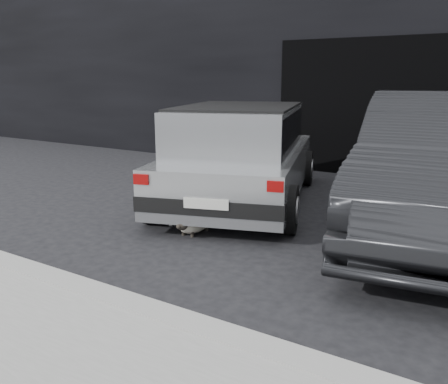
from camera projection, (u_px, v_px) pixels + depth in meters
The scene contains 8 objects.
ground at pixel (218, 219), 6.41m from camera, with size 80.00×80.00×0.00m, color black.
building_facade at pixel (408, 48), 10.24m from camera, with size 34.00×4.00×5.00m, color black.
garage_opening at pixel (379, 109), 8.86m from camera, with size 4.00×0.10×2.60m, color black.
curb at pixel (145, 312), 3.74m from camera, with size 18.00×0.25×0.12m, color gray.
silver_hatchback at pixel (241, 150), 7.10m from camera, with size 2.97×4.37×1.48m.
second_car at pixel (445, 164), 5.71m from camera, with size 1.80×5.16×1.70m, color black.
cat_siamese at pixel (193, 224), 5.79m from camera, with size 0.27×0.80×0.27m.
cat_white at pixel (187, 212), 6.05m from camera, with size 0.83×0.32×0.39m.
Camera 1 is at (3.35, -5.15, 1.86)m, focal length 38.00 mm.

